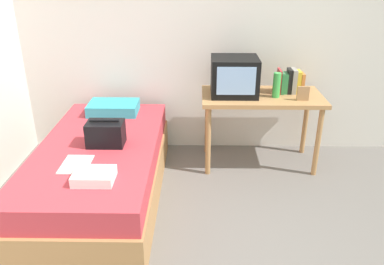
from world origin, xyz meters
name	(u,v)px	position (x,y,z in m)	size (l,w,h in m)	color
wall_back	(210,28)	(0.00, 2.00, 1.30)	(5.20, 0.10, 2.60)	silver
bed	(101,172)	(-0.95, 0.88, 0.26)	(1.00, 2.00, 0.53)	#B27F4C
desk	(261,104)	(0.50, 1.56, 0.64)	(1.16, 0.60, 0.74)	#B27F4C
tv	(234,76)	(0.23, 1.57, 0.92)	(0.44, 0.39, 0.36)	black
water_bottle	(277,85)	(0.62, 1.49, 0.86)	(0.07, 0.07, 0.24)	green
book_row	(290,82)	(0.78, 1.63, 0.85)	(0.25, 0.16, 0.24)	#B72D33
picture_frame	(303,94)	(0.85, 1.40, 0.81)	(0.11, 0.02, 0.13)	#9E754C
pillow	(114,108)	(-0.96, 1.60, 0.58)	(0.48, 0.33, 0.11)	#33A8B7
handbag	(106,133)	(-0.88, 0.87, 0.63)	(0.30, 0.20, 0.23)	black
magazine	(76,164)	(-1.03, 0.52, 0.53)	(0.21, 0.29, 0.01)	white
remote_dark	(96,177)	(-0.84, 0.32, 0.54)	(0.04, 0.16, 0.02)	black
folded_towel	(94,176)	(-0.84, 0.29, 0.56)	(0.28, 0.22, 0.07)	white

